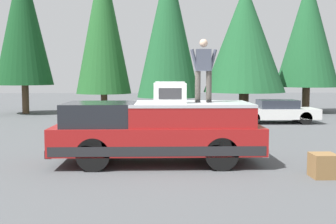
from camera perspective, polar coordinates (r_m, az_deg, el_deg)
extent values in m
plane|color=#4C4F51|center=(11.29, -0.93, -7.02)|extent=(90.00, 90.00, 0.00)
cube|color=maroon|center=(11.05, -1.48, -3.59)|extent=(2.00, 5.50, 0.70)
cube|color=#232326|center=(11.08, -1.48, -4.58)|extent=(2.01, 5.39, 0.24)
cube|color=black|center=(11.07, -9.34, -0.25)|extent=(1.84, 1.87, 0.60)
cube|color=maroon|center=(11.01, 3.09, -0.43)|extent=(1.92, 3.19, 0.52)
cube|color=#B7BABF|center=(10.99, 3.10, 1.13)|extent=(1.94, 3.19, 0.08)
cube|color=#232326|center=(11.41, -15.17, -4.87)|extent=(1.96, 0.16, 0.20)
cube|color=#B2B5BA|center=(11.42, 12.19, -4.79)|extent=(1.96, 0.16, 0.20)
cylinder|color=black|center=(10.38, -10.35, -5.81)|extent=(0.30, 0.84, 0.84)
cylinder|color=black|center=(12.04, -9.13, -4.29)|extent=(0.30, 0.84, 0.84)
cylinder|color=black|center=(10.39, 7.42, -5.76)|extent=(0.30, 0.84, 0.84)
cylinder|color=black|center=(12.04, 6.14, -4.25)|extent=(0.30, 0.84, 0.84)
cube|color=silver|center=(10.74, 0.24, 2.65)|extent=(0.64, 0.84, 0.52)
cube|color=#2D2D30|center=(10.42, 0.30, 2.57)|extent=(0.01, 0.59, 0.29)
cube|color=#99999E|center=(10.73, 0.24, 4.14)|extent=(0.58, 0.76, 0.04)
cylinder|color=#423D38|center=(11.09, 5.70, 3.53)|extent=(0.15, 0.15, 0.84)
cube|color=black|center=(11.07, 5.71, 1.55)|extent=(0.26, 0.11, 0.08)
cylinder|color=#423D38|center=(11.06, 4.16, 3.53)|extent=(0.15, 0.15, 0.84)
cube|color=black|center=(11.04, 4.17, 1.55)|extent=(0.26, 0.11, 0.08)
cube|color=#474C5B|center=(11.08, 4.96, 7.20)|extent=(0.24, 0.40, 0.58)
sphere|color=beige|center=(11.10, 4.98, 9.52)|extent=(0.22, 0.22, 0.22)
cylinder|color=#474C5B|center=(11.08, 6.25, 7.19)|extent=(0.09, 0.23, 0.58)
cylinder|color=#474C5B|center=(11.02, 3.70, 7.22)|extent=(0.09, 0.23, 0.58)
cube|color=white|center=(21.16, 14.69, -0.17)|extent=(1.64, 4.10, 0.50)
cube|color=#282D38|center=(21.15, 14.98, 1.07)|extent=(1.31, 1.89, 0.42)
cylinder|color=black|center=(20.16, 11.79, -0.88)|extent=(0.20, 0.62, 0.62)
cylinder|color=black|center=(21.55, 10.90, -0.48)|extent=(0.20, 0.62, 0.62)
cylinder|color=black|center=(20.90, 18.58, -0.83)|extent=(0.20, 0.62, 0.62)
cylinder|color=black|center=(22.25, 17.30, -0.45)|extent=(0.20, 0.62, 0.62)
cube|color=olive|center=(10.27, 20.80, -6.98)|extent=(0.56, 0.56, 0.56)
cylinder|color=#4C3826|center=(27.93, 18.62, 1.66)|extent=(0.47, 0.47, 1.65)
cone|color=#1E562D|center=(28.03, 18.87, 10.62)|extent=(3.96, 3.96, 7.10)
cylinder|color=#4C3826|center=(24.68, 10.49, 1.13)|extent=(0.57, 0.57, 1.40)
cone|color=#1E562D|center=(24.72, 10.63, 10.08)|extent=(4.77, 4.77, 6.31)
cylinder|color=#4C3826|center=(23.92, 0.07, 0.75)|extent=(0.44, 0.44, 1.11)
cone|color=#1E562D|center=(24.01, 0.07, 11.74)|extent=(3.63, 3.63, 8.07)
cylinder|color=#4C3826|center=(26.16, -8.87, 1.21)|extent=(0.41, 0.41, 1.25)
cone|color=#235B28|center=(26.31, -9.02, 12.16)|extent=(3.43, 3.43, 8.78)
cylinder|color=#4C3826|center=(27.01, -19.21, 1.69)|extent=(0.42, 0.42, 1.79)
cone|color=#14421E|center=(27.18, -19.52, 12.01)|extent=(3.49, 3.49, 7.97)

